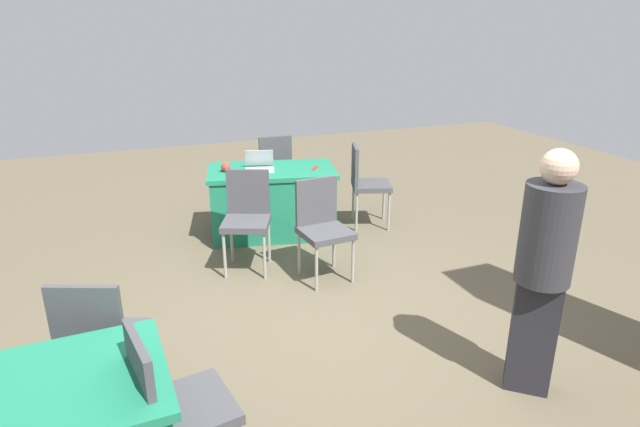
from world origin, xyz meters
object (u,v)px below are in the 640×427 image
(chair_by_pillar, at_px, (365,180))
(yarn_ball, at_px, (226,167))
(chair_tucked_right, at_px, (100,337))
(chair_aisle, at_px, (247,214))
(table_foreground, at_px, (273,201))
(chair_near_front, at_px, (273,166))
(scissors_red, at_px, (315,168))
(chair_tucked_left, at_px, (322,223))
(laptop_silver, at_px, (260,166))
(person_attendee_browsing, at_px, (544,264))
(chair_back_row, at_px, (172,403))

(chair_by_pillar, relative_size, yarn_ball, 9.39)
(chair_tucked_right, bearing_deg, chair_by_pillar, 61.08)
(chair_aisle, distance_m, yarn_ball, 0.90)
(table_foreground, distance_m, chair_near_front, 0.91)
(chair_tucked_right, xyz_separation_m, scissors_red, (-2.29, -2.39, 0.22))
(chair_near_front, relative_size, scissors_red, 5.43)
(chair_near_front, height_order, chair_by_pillar, chair_by_pillar)
(table_foreground, xyz_separation_m, chair_by_pillar, (-1.10, 0.16, 0.18))
(chair_near_front, xyz_separation_m, chair_aisle, (0.76, 1.64, 0.00))
(chair_tucked_left, relative_size, laptop_silver, 2.48)
(yarn_ball, xyz_separation_m, scissors_red, (-0.96, 0.23, -0.05))
(chair_tucked_right, bearing_deg, person_attendee_browsing, 5.92)
(table_foreground, xyz_separation_m, yarn_ball, (0.50, -0.07, 0.43))
(table_foreground, distance_m, chair_tucked_left, 1.26)
(chair_tucked_right, height_order, yarn_ball, chair_tucked_right)
(chair_near_front, distance_m, chair_back_row, 4.53)
(chair_tucked_left, xyz_separation_m, person_attendee_browsing, (-0.67, 2.05, 0.37))
(chair_tucked_left, distance_m, chair_back_row, 2.64)
(scissors_red, bearing_deg, chair_near_front, -131.68)
(chair_near_front, bearing_deg, chair_tucked_right, -119.68)
(chair_tucked_left, bearing_deg, table_foreground, -89.68)
(table_foreground, xyz_separation_m, chair_back_row, (1.49, 3.33, 0.18))
(yarn_ball, bearing_deg, chair_back_row, 73.77)
(chair_aisle, bearing_deg, chair_by_pillar, -135.81)
(laptop_silver, bearing_deg, chair_near_front, -100.25)
(table_foreground, height_order, chair_back_row, chair_back_row)
(chair_by_pillar, bearing_deg, table_foreground, -79.55)
(chair_tucked_right, distance_m, scissors_red, 3.32)
(chair_back_row, xyz_separation_m, yarn_ball, (-0.99, -3.40, 0.25))
(table_foreground, relative_size, scissors_red, 8.65)
(chair_tucked_left, xyz_separation_m, chair_tucked_right, (1.95, 1.30, 0.01))
(chair_near_front, xyz_separation_m, scissors_red, (-0.19, 1.00, 0.20))
(chair_aisle, xyz_separation_m, person_attendee_browsing, (-1.29, 2.50, 0.35))
(chair_near_front, relative_size, chair_tucked_left, 1.03)
(chair_aisle, bearing_deg, table_foreground, -99.15)
(chair_aisle, height_order, person_attendee_browsing, person_attendee_browsing)
(chair_tucked_right, bearing_deg, laptop_silver, 78.44)
(person_attendee_browsing, bearing_deg, laptop_silver, 146.35)
(scissors_red, bearing_deg, chair_tucked_right, -6.27)
(yarn_ball, bearing_deg, chair_near_front, -134.81)
(person_attendee_browsing, bearing_deg, chair_tucked_left, 148.85)
(chair_tucked_left, height_order, laptop_silver, laptop_silver)
(yarn_ball, bearing_deg, person_attendee_browsing, 111.06)
(chair_near_front, bearing_deg, chair_aisle, -112.71)
(chair_near_front, bearing_deg, chair_by_pillar, -48.63)
(person_attendee_browsing, xyz_separation_m, yarn_ball, (1.30, -3.37, -0.10))
(chair_aisle, relative_size, scissors_red, 5.43)
(chair_by_pillar, xyz_separation_m, scissors_red, (0.64, -0.01, 0.20))
(chair_back_row, relative_size, person_attendee_browsing, 0.59)
(laptop_silver, height_order, yarn_ball, laptop_silver)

